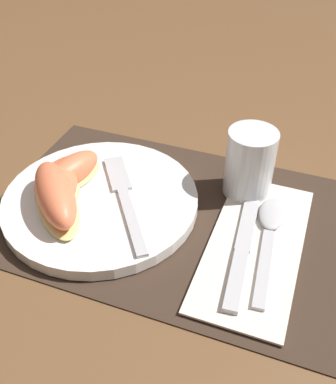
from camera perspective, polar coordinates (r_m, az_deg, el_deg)
The scene contains 12 objects.
ground_plane at distance 0.59m, azimuth -0.10°, elevation -3.03°, with size 3.00×3.00×0.00m, color brown.
placemat at distance 0.59m, azimuth -0.10°, elevation -2.89°, with size 0.45×0.31×0.00m.
plate at distance 0.60m, azimuth -8.52°, elevation -1.11°, with size 0.26×0.26×0.02m.
juice_glass at distance 0.61m, azimuth 10.27°, elevation 3.17°, with size 0.06×0.06×0.09m.
napkin at distance 0.55m, azimuth 11.01°, elevation -6.67°, with size 0.11×0.25×0.00m.
knife at distance 0.55m, azimuth 9.61°, elevation -6.19°, with size 0.04×0.22×0.01m.
spoon at distance 0.57m, azimuth 12.83°, elevation -4.33°, with size 0.04×0.18×0.01m.
fork at distance 0.59m, azimuth -5.64°, elevation -0.26°, with size 0.13×0.17×0.00m.
citrus_wedge_0 at distance 0.62m, azimuth -11.91°, elevation 2.78°, with size 0.07×0.10×0.04m.
citrus_wedge_1 at distance 0.61m, azimuth -13.39°, elevation 1.88°, with size 0.07×0.10×0.03m.
citrus_wedge_2 at distance 0.59m, azimuth -13.75°, elevation 0.48°, with size 0.08×0.11×0.04m.
citrus_wedge_3 at distance 0.57m, azimuth -14.09°, elevation -0.50°, with size 0.13×0.13×0.05m.
Camera 1 is at (0.15, -0.40, 0.40)m, focal length 42.00 mm.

